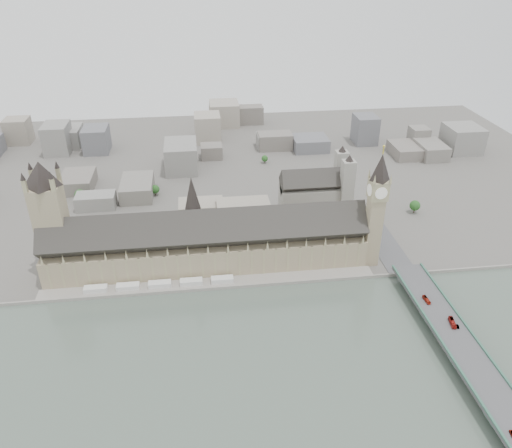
{
  "coord_description": "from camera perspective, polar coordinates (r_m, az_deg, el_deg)",
  "views": [
    {
      "loc": [
        -4.07,
        -336.91,
        242.22
      ],
      "look_at": [
        42.3,
        30.22,
        32.52
      ],
      "focal_mm": 35.0,
      "sensor_mm": 36.0,
      "label": 1
    }
  ],
  "objects": [
    {
      "name": "ground",
      "position": [
        414.96,
        -5.31,
        -6.32
      ],
      "size": [
        900.0,
        900.0,
        0.0
      ],
      "primitive_type": "plane",
      "color": "#595651",
      "rests_on": "ground"
    },
    {
      "name": "victoria_tower",
      "position": [
        424.95,
        -22.48,
        1.01
      ],
      "size": [
        30.0,
        30.0,
        100.0
      ],
      "color": "tan",
      "rests_on": "ground"
    },
    {
      "name": "terrace_tents",
      "position": [
        408.51,
        -10.94,
        -6.76
      ],
      "size": [
        118.0,
        7.0,
        4.0
      ],
      "color": "silver",
      "rests_on": "river_terrace"
    },
    {
      "name": "elizabeth_tower",
      "position": [
        416.0,
        13.6,
        2.38
      ],
      "size": [
        17.0,
        17.0,
        107.5
      ],
      "color": "tan",
      "rests_on": "ground"
    },
    {
      "name": "car_silver",
      "position": [
        378.0,
        22.07,
        -10.8
      ],
      "size": [
        2.34,
        4.31,
        1.35
      ],
      "primitive_type": "imported",
      "rotation": [
        0.0,
        0.0,
        -0.23
      ],
      "color": "gray",
      "rests_on": "westminster_bridge"
    },
    {
      "name": "red_bus_south",
      "position": [
        378.59,
        21.53,
        -10.43
      ],
      "size": [
        4.83,
        11.83,
        3.21
      ],
      "primitive_type": "imported",
      "rotation": [
        0.0,
        0.0,
        -0.19
      ],
      "color": "#A31A14",
      "rests_on": "westminster_bridge"
    },
    {
      "name": "park_trees",
      "position": [
        461.16,
        -6.93,
        -1.3
      ],
      "size": [
        110.0,
        30.0,
        15.0
      ],
      "primitive_type": null,
      "color": "#1B4C1B",
      "rests_on": "ground"
    },
    {
      "name": "river_terrace",
      "position": [
        408.31,
        -5.27,
        -6.82
      ],
      "size": [
        270.0,
        15.0,
        2.0
      ],
      "primitive_type": "cube",
      "color": "gray",
      "rests_on": "ground"
    },
    {
      "name": "central_tower",
      "position": [
        407.07,
        -7.25,
        2.37
      ],
      "size": [
        13.0,
        13.0,
        48.0
      ],
      "color": "gray",
      "rests_on": "ground"
    },
    {
      "name": "red_bus_north",
      "position": [
        393.9,
        18.91,
        -8.18
      ],
      "size": [
        2.77,
        9.7,
        2.67
      ],
      "primitive_type": "imported",
      "rotation": [
        0.0,
        0.0,
        0.05
      ],
      "color": "#AD2513",
      "rests_on": "westminster_bridge"
    },
    {
      "name": "westminster_bridge",
      "position": [
        382.1,
        20.86,
        -11.17
      ],
      "size": [
        25.0,
        325.0,
        10.25
      ],
      "primitive_type": "cube",
      "color": "#474749",
      "rests_on": "ground"
    },
    {
      "name": "palace_of_westminster",
      "position": [
        418.78,
        -5.57,
        -2.23
      ],
      "size": [
        265.0,
        40.73,
        55.44
      ],
      "color": "tan",
      "rests_on": "ground"
    },
    {
      "name": "embankment_wall",
      "position": [
        401.98,
        -5.22,
        -7.39
      ],
      "size": [
        600.0,
        1.5,
        3.0
      ],
      "primitive_type": "cube",
      "color": "gray",
      "rests_on": "ground"
    },
    {
      "name": "bridge_parapets",
      "position": [
        350.87,
        24.23,
        -15.0
      ],
      "size": [
        25.0,
        235.0,
        1.15
      ],
      "primitive_type": null,
      "color": "#386754",
      "rests_on": "westminster_bridge"
    },
    {
      "name": "westminster_abbey",
      "position": [
        496.91,
        6.94,
        3.4
      ],
      "size": [
        68.0,
        36.0,
        64.0
      ],
      "color": "gray",
      "rests_on": "ground"
    },
    {
      "name": "city_skyline_inland",
      "position": [
        623.27,
        -6.41,
        8.36
      ],
      "size": [
        720.0,
        360.0,
        38.0
      ],
      "primitive_type": null,
      "color": "gray",
      "rests_on": "ground"
    }
  ]
}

